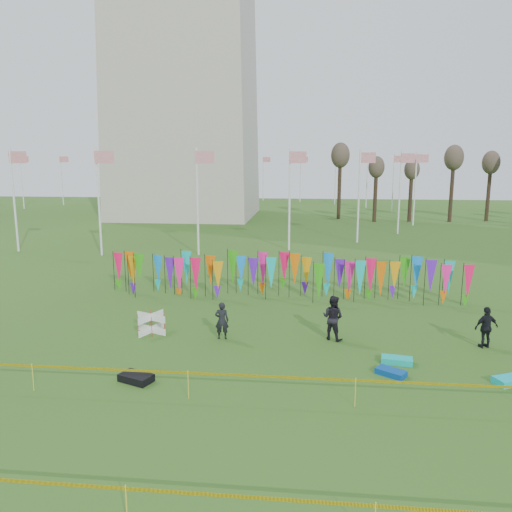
# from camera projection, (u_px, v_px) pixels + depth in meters

# --- Properties ---
(ground) EXTENTS (160.00, 160.00, 0.00)m
(ground) POSITION_uv_depth(u_px,v_px,m) (261.00, 373.00, 16.75)
(ground) COLOR #2C5217
(ground) RESTS_ON ground
(flagpole_ring) EXTENTS (57.40, 56.16, 8.00)m
(flagpole_ring) POSITION_uv_depth(u_px,v_px,m) (188.00, 185.00, 64.33)
(flagpole_ring) COLOR silver
(flagpole_ring) RESTS_ON ground
(banner_row) EXTENTS (18.64, 0.64, 2.20)m
(banner_row) POSITION_uv_depth(u_px,v_px,m) (283.00, 274.00, 25.64)
(banner_row) COLOR black
(banner_row) RESTS_ON ground
(caution_tape_near) EXTENTS (26.00, 0.02, 0.90)m
(caution_tape_near) POSITION_uv_depth(u_px,v_px,m) (247.00, 377.00, 14.63)
(caution_tape_near) COLOR yellow
(caution_tape_near) RESTS_ON ground
(caution_tape_far) EXTENTS (26.00, 0.02, 0.90)m
(caution_tape_far) POSITION_uv_depth(u_px,v_px,m) (212.00, 497.00, 9.41)
(caution_tape_far) COLOR yellow
(caution_tape_far) RESTS_ON ground
(box_kite) EXTENTS (0.77, 0.77, 0.86)m
(box_kite) POSITION_uv_depth(u_px,v_px,m) (151.00, 323.00, 20.56)
(box_kite) COLOR red
(box_kite) RESTS_ON ground
(person_left) EXTENTS (0.59, 0.45, 1.52)m
(person_left) POSITION_uv_depth(u_px,v_px,m) (222.00, 321.00, 19.86)
(person_left) COLOR black
(person_left) RESTS_ON ground
(person_mid) EXTENTS (1.03, 0.89, 1.80)m
(person_mid) POSITION_uv_depth(u_px,v_px,m) (333.00, 318.00, 19.78)
(person_mid) COLOR black
(person_mid) RESTS_ON ground
(person_right) EXTENTS (1.05, 0.78, 1.60)m
(person_right) POSITION_uv_depth(u_px,v_px,m) (486.00, 327.00, 18.91)
(person_right) COLOR black
(person_right) RESTS_ON ground
(kite_bag_turquoise) EXTENTS (1.14, 0.71, 0.21)m
(kite_bag_turquoise) POSITION_uv_depth(u_px,v_px,m) (397.00, 360.00, 17.56)
(kite_bag_turquoise) COLOR #0CBEB0
(kite_bag_turquoise) RESTS_ON ground
(kite_bag_blue) EXTENTS (1.07, 0.96, 0.20)m
(kite_bag_blue) POSITION_uv_depth(u_px,v_px,m) (391.00, 372.00, 16.57)
(kite_bag_blue) COLOR #094295
(kite_bag_blue) RESTS_ON ground
(kite_bag_black) EXTENTS (1.21, 0.97, 0.25)m
(kite_bag_black) POSITION_uv_depth(u_px,v_px,m) (136.00, 378.00, 16.10)
(kite_bag_black) COLOR black
(kite_bag_black) RESTS_ON ground
(kite_bag_teal) EXTENTS (1.32, 1.00, 0.23)m
(kite_bag_teal) POSITION_uv_depth(u_px,v_px,m) (512.00, 380.00, 15.94)
(kite_bag_teal) COLOR #0EBEC6
(kite_bag_teal) RESTS_ON ground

